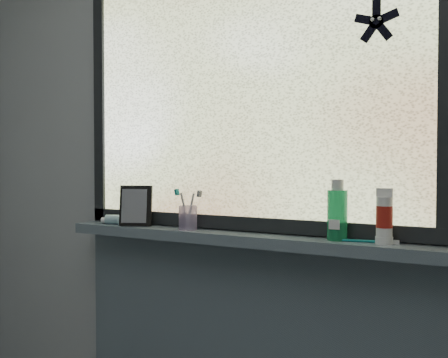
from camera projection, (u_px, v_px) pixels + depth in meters
wall_back at (266, 169)px, 1.82m from camera, size 3.00×0.01×2.50m
windowsill at (257, 240)px, 1.76m from camera, size 1.62×0.14×0.04m
window_pane at (263, 91)px, 1.79m from camera, size 1.50×0.01×1.00m
frame_bottom at (262, 224)px, 1.80m from camera, size 1.60×0.03×0.05m
frame_left at (101, 104)px, 2.17m from camera, size 0.05×0.03×1.10m
frame_mullion at (444, 77)px, 1.50m from camera, size 0.03×0.03×1.00m
starfish_sticker at (376, 22)px, 1.58m from camera, size 0.15×0.02×0.15m
vanity_mirror at (136, 206)px, 2.00m from camera, size 0.15×0.11×0.16m
toothpaste_tube at (118, 220)px, 2.05m from camera, size 0.22×0.12×0.04m
toothbrush_cup at (188, 218)px, 1.88m from camera, size 0.09×0.09×0.09m
toothbrush_lying at (367, 241)px, 1.58m from camera, size 0.19×0.06×0.01m
mouthwash_bottle at (337, 210)px, 1.62m from camera, size 0.08×0.08×0.16m
cream_tube at (384, 214)px, 1.55m from camera, size 0.06×0.06×0.12m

